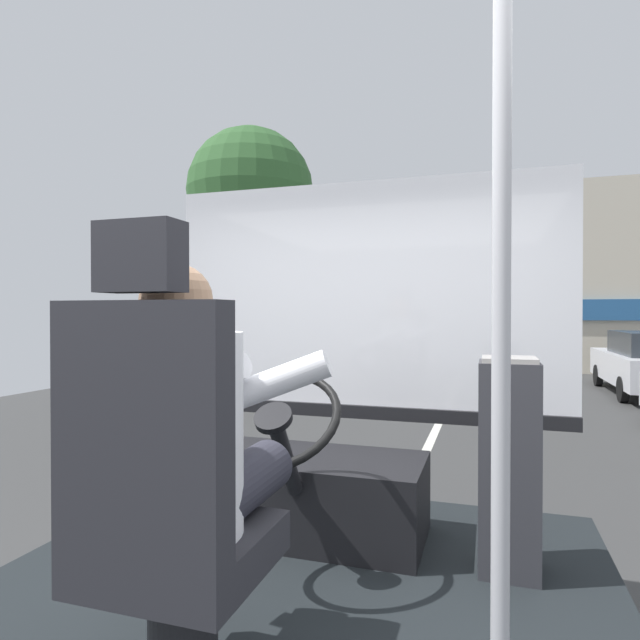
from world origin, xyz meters
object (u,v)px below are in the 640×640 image
object	(u,v)px
handrail_pole	(501,327)
parked_car_blue	(600,347)
steering_console	(313,492)
driver_seat	(165,509)
bus_driver	(188,435)
parked_car_black	(578,341)
fare_box	(509,465)

from	to	relation	value
handrail_pole	parked_car_blue	xyz separation A→B (m)	(3.40, 17.76, -1.07)
parked_car_blue	steering_console	bearing A→B (deg)	-104.45
driver_seat	steering_console	world-z (taller)	driver_seat
handrail_pole	parked_car_blue	size ratio (longest dim) A/B	0.54
bus_driver	handrail_pole	world-z (taller)	handrail_pole
bus_driver	steering_console	distance (m)	1.28
parked_car_blue	parked_car_black	bearing A→B (deg)	89.99
driver_seat	parked_car_blue	bearing A→B (deg)	76.54
steering_console	driver_seat	bearing A→B (deg)	-90.00
handrail_pole	fare_box	distance (m)	1.27
parked_car_black	handrail_pole	bearing A→B (deg)	-98.70
driver_seat	fare_box	distance (m)	1.51
parked_car_blue	parked_car_black	distance (m)	4.48
parked_car_black	fare_box	bearing A→B (deg)	-98.99
bus_driver	parked_car_blue	bearing A→B (deg)	76.46
driver_seat	steering_console	xyz separation A→B (m)	(-0.00, 1.27, -0.36)
fare_box	parked_car_black	bearing A→B (deg)	81.01
steering_console	fare_box	bearing A→B (deg)	-4.93
steering_console	parked_car_black	world-z (taller)	steering_console
fare_box	driver_seat	bearing A→B (deg)	-127.83
steering_console	handrail_pole	xyz separation A→B (m)	(0.87, -1.19, 0.87)
bus_driver	steering_console	world-z (taller)	bus_driver
bus_driver	parked_car_black	size ratio (longest dim) A/B	0.20
bus_driver	steering_console	xyz separation A→B (m)	(-0.00, 1.16, -0.54)
driver_seat	steering_console	bearing A→B (deg)	90.00
bus_driver	parked_car_blue	xyz separation A→B (m)	(4.27, 17.73, -0.74)
driver_seat	bus_driver	bearing A→B (deg)	90.00
bus_driver	steering_console	size ratio (longest dim) A/B	0.70
driver_seat	parked_car_black	xyz separation A→B (m)	(4.27, 22.33, -0.60)
fare_box	parked_car_black	size ratio (longest dim) A/B	0.24
bus_driver	fare_box	bearing A→B (deg)	49.27
bus_driver	fare_box	xyz separation A→B (m)	(0.93, 1.08, -0.30)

